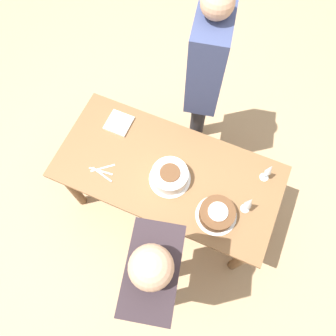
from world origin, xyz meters
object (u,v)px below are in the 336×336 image
cake_front_chocolate (217,214)px  person_watching (206,74)px  person_cutting (156,278)px  wine_glass_near (269,170)px  wine_glass_far (249,203)px  cake_center_white (170,176)px

cake_front_chocolate → person_watching: 0.94m
person_cutting → person_watching: 1.35m
person_cutting → cake_front_chocolate: bearing=-32.9°
wine_glass_near → wine_glass_far: wine_glass_far is taller
wine_glass_near → wine_glass_far: size_ratio=0.94×
wine_glass_far → person_cutting: (-0.34, -0.64, 0.10)m
cake_center_white → wine_glass_near: wine_glass_near is taller
wine_glass_near → person_cutting: 0.98m
person_cutting → person_watching: (-0.23, 1.33, 0.04)m
person_watching → person_cutting: bearing=-1.8°
wine_glass_near → person_cutting: (-0.39, -0.90, 0.11)m
cake_center_white → wine_glass_near: bearing=24.3°
cake_front_chocolate → person_cutting: (-0.18, -0.52, 0.19)m
cake_center_white → cake_front_chocolate: size_ratio=1.06×
cake_front_chocolate → wine_glass_far: 0.22m
cake_center_white → cake_front_chocolate: cake_center_white is taller
cake_center_white → wine_glass_far: size_ratio=1.37×
cake_front_chocolate → wine_glass_near: wine_glass_near is taller
cake_center_white → person_watching: person_watching is taller
wine_glass_far → person_cutting: size_ratio=0.13×
wine_glass_far → cake_center_white: bearing=-179.9°
cake_center_white → wine_glass_near: 0.64m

